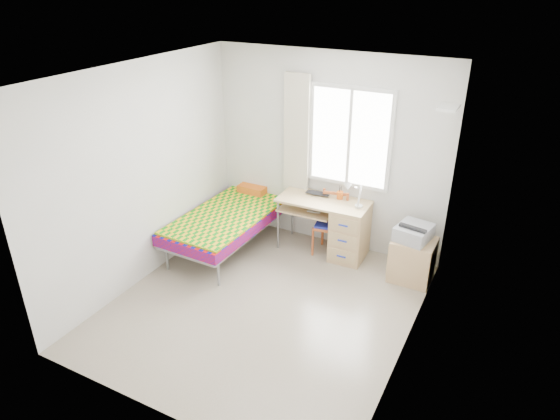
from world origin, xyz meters
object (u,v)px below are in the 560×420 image
at_px(bed, 234,214).
at_px(desk, 345,229).
at_px(cabinet, 412,260).
at_px(printer, 414,232).
at_px(chair, 332,219).

distance_m(bed, desk, 1.52).
height_order(bed, cabinet, bed).
distance_m(desk, printer, 0.94).
relative_size(cabinet, printer, 1.12).
xyz_separation_m(chair, printer, (1.10, -0.15, 0.16)).
bearing_deg(chair, cabinet, -19.13).
height_order(bed, desk, bed).
distance_m(desk, chair, 0.21).
relative_size(bed, printer, 4.31).
distance_m(bed, cabinet, 2.43).
relative_size(bed, desk, 1.74).
bearing_deg(bed, printer, 7.72).
height_order(bed, chair, bed).
relative_size(desk, printer, 2.48).
bearing_deg(chair, bed, -173.80).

